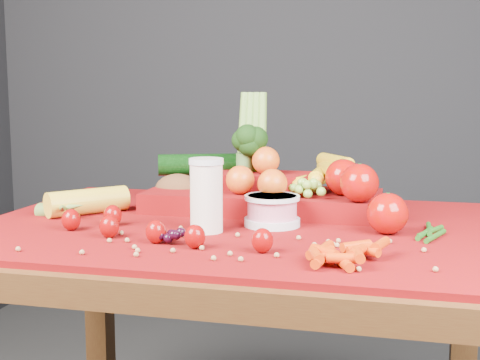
% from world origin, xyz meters
% --- Properties ---
extents(table, '(1.10, 0.80, 0.75)m').
position_xyz_m(table, '(0.00, 0.00, 0.66)').
color(table, '#3A1C0D').
rests_on(table, ground).
extents(red_cloth, '(1.05, 0.75, 0.01)m').
position_xyz_m(red_cloth, '(0.00, 0.00, 0.76)').
color(red_cloth, '#690903').
rests_on(red_cloth, table).
extents(milk_glass, '(0.07, 0.07, 0.14)m').
position_xyz_m(milk_glass, '(-0.04, -0.09, 0.84)').
color(milk_glass, beige).
rests_on(milk_glass, red_cloth).
extents(yogurt_bowl, '(0.11, 0.11, 0.06)m').
position_xyz_m(yogurt_bowl, '(0.07, -0.00, 0.80)').
color(yogurt_bowl, silver).
rests_on(yogurt_bowl, red_cloth).
extents(strawberry_scatter, '(0.44, 0.18, 0.05)m').
position_xyz_m(strawberry_scatter, '(-0.13, -0.17, 0.79)').
color(strawberry_scatter, '#93000C').
rests_on(strawberry_scatter, red_cloth).
extents(dark_grape_cluster, '(0.06, 0.05, 0.03)m').
position_xyz_m(dark_grape_cluster, '(-0.08, -0.19, 0.78)').
color(dark_grape_cluster, black).
rests_on(dark_grape_cluster, red_cloth).
extents(soybean_scatter, '(0.84, 0.24, 0.01)m').
position_xyz_m(soybean_scatter, '(0.00, -0.20, 0.77)').
color(soybean_scatter, '#A77748').
rests_on(soybean_scatter, red_cloth).
extents(corn_ear, '(0.25, 0.26, 0.06)m').
position_xyz_m(corn_ear, '(-0.37, -0.01, 0.78)').
color(corn_ear, yellow).
rests_on(corn_ear, red_cloth).
extents(potato, '(0.11, 0.08, 0.08)m').
position_xyz_m(potato, '(-0.19, 0.17, 0.80)').
color(potato, '#57321B').
rests_on(potato, red_cloth).
extents(baby_carrot_pile, '(0.17, 0.17, 0.03)m').
position_xyz_m(baby_carrot_pile, '(0.25, -0.25, 0.78)').
color(baby_carrot_pile, '#C23106').
rests_on(baby_carrot_pile, red_cloth).
extents(green_bean_pile, '(0.14, 0.12, 0.01)m').
position_xyz_m(green_bean_pile, '(0.38, -0.01, 0.77)').
color(green_bean_pile, '#1B5112').
rests_on(green_bean_pile, red_cloth).
extents(produce_mound, '(0.60, 0.37, 0.27)m').
position_xyz_m(produce_mound, '(0.05, 0.16, 0.82)').
color(produce_mound, '#690903').
rests_on(produce_mound, red_cloth).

